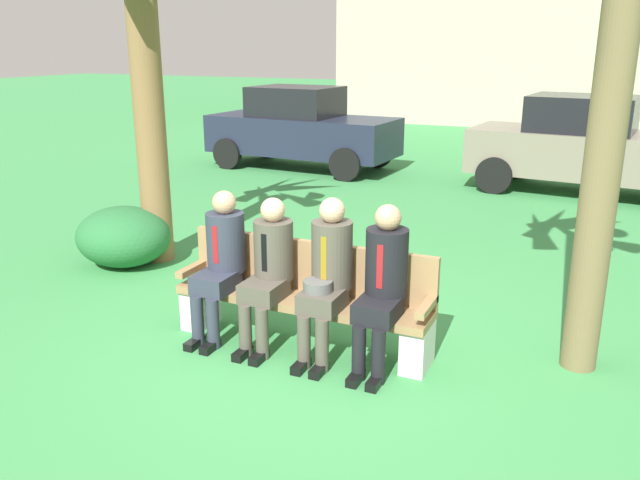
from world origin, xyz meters
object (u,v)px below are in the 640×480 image
seated_man_leftmost (221,257)px  seated_man_centerleft (269,265)px  shrub_near_bench (123,236)px  parked_car_far (586,146)px  seated_man_rightmost (383,280)px  park_bench (304,296)px  parked_car_near (301,128)px  seated_man_centerright (327,272)px

seated_man_leftmost → seated_man_centerleft: bearing=-0.2°
shrub_near_bench → parked_car_far: bearing=53.4°
seated_man_rightmost → shrub_near_bench: bearing=162.3°
park_bench → parked_car_near: bearing=116.0°
seated_man_centerright → shrub_near_bench: bearing=159.8°
parked_car_near → parked_car_far: 5.52m
seated_man_leftmost → parked_car_near: size_ratio=0.33×
parked_car_near → seated_man_centerleft: bearing=-66.0°
seated_man_centerright → shrub_near_bench: (-3.13, 1.15, -0.39)m
parked_car_far → shrub_near_bench: bearing=-126.6°
seated_man_leftmost → shrub_near_bench: size_ratio=1.16×
shrub_near_bench → parked_car_near: parked_car_near is taller
shrub_near_bench → parked_car_far: 7.92m
parked_car_near → park_bench: bearing=-64.0°
park_bench → seated_man_rightmost: seated_man_rightmost is taller
park_bench → seated_man_rightmost: size_ratio=1.71×
shrub_near_bench → parked_car_far: size_ratio=0.28×
seated_man_centerright → seated_man_rightmost: size_ratio=1.01×
seated_man_centerright → shrub_near_bench: size_ratio=1.20×
seated_man_leftmost → parked_car_near: (-2.91, 7.64, 0.11)m
seated_man_leftmost → parked_car_far: bearing=70.8°
parked_car_near → seated_man_leftmost: bearing=-69.1°
seated_man_centerright → parked_car_far: size_ratio=0.33×
seated_man_leftmost → parked_car_near: parked_car_near is taller
seated_man_leftmost → seated_man_centerleft: seated_man_leftmost is taller
seated_man_centerleft → parked_car_far: bearing=74.2°
park_bench → parked_car_near: (-3.66, 7.51, 0.40)m
seated_man_centerright → parked_car_near: size_ratio=0.34×
seated_man_rightmost → park_bench: bearing=170.5°
seated_man_leftmost → seated_man_centerleft: 0.48m
park_bench → seated_man_leftmost: 0.81m
seated_man_centerleft → shrub_near_bench: bearing=156.0°
park_bench → seated_man_rightmost: bearing=-9.5°
seated_man_centerleft → seated_man_rightmost: bearing=0.2°
seated_man_centerleft → parked_car_near: (-3.39, 7.64, 0.11)m
park_bench → shrub_near_bench: bearing=160.3°
seated_man_rightmost → seated_man_leftmost: bearing=-179.9°
shrub_near_bench → parked_car_far: (4.71, 6.35, 0.49)m
seated_man_leftmost → parked_car_far: (2.61, 7.50, 0.11)m
park_bench → seated_man_centerright: seated_man_centerright is taller
seated_man_leftmost → parked_car_far: parked_car_far is taller
seated_man_centerleft → shrub_near_bench: seated_man_centerleft is taller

